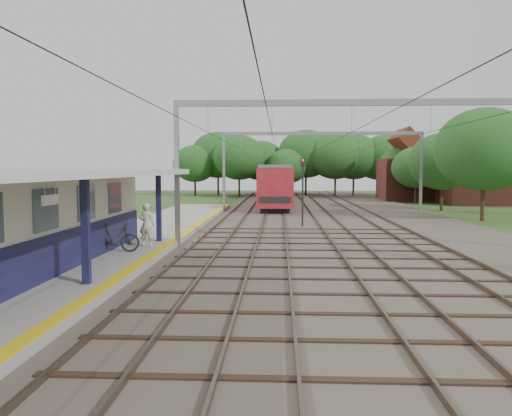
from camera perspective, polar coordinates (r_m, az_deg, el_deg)
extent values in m
plane|color=#2D4C1E|center=(9.29, 3.46, -19.60)|extent=(160.00, 160.00, 0.00)
cube|color=#473D33|center=(38.88, 8.80, -1.10)|extent=(18.00, 90.00, 0.10)
cube|color=gray|center=(23.93, -15.30, -4.37)|extent=(5.00, 52.00, 0.35)
cube|color=yellow|center=(23.31, -10.03, -4.06)|extent=(0.45, 52.00, 0.01)
cube|color=beige|center=(17.88, -26.70, -1.58)|extent=(3.20, 18.00, 3.40)
cube|color=#13143C|center=(17.27, -21.88, -4.97)|extent=(0.06, 18.00, 1.40)
cube|color=slate|center=(17.09, -21.99, 0.00)|extent=(0.05, 16.00, 1.30)
cube|color=#13143C|center=(15.70, -18.90, -2.49)|extent=(0.22, 0.22, 3.20)
cube|color=#13143C|center=(24.25, -11.06, 0.04)|extent=(0.22, 0.22, 3.20)
cube|color=silver|center=(16.39, -25.26, 3.64)|extent=(6.40, 20.00, 0.24)
cube|color=white|center=(13.82, -22.45, 0.87)|extent=(0.06, 0.85, 0.26)
cube|color=brown|center=(38.86, -3.33, -0.87)|extent=(0.07, 88.00, 0.15)
cube|color=brown|center=(38.74, -1.22, -0.88)|extent=(0.07, 88.00, 0.15)
cube|color=brown|center=(38.66, 1.09, -0.89)|extent=(0.07, 88.00, 0.15)
cube|color=brown|center=(38.65, 3.22, -0.90)|extent=(0.07, 88.00, 0.15)
cube|color=brown|center=(38.74, 6.57, -0.91)|extent=(0.07, 88.00, 0.15)
cube|color=brown|center=(38.86, 8.68, -0.91)|extent=(0.07, 88.00, 0.15)
cube|color=brown|center=(39.14, 11.84, -0.92)|extent=(0.07, 88.00, 0.15)
cube|color=brown|center=(39.40, 13.90, -0.92)|extent=(0.07, 88.00, 0.15)
cube|color=gray|center=(23.98, -9.02, 3.73)|extent=(0.22, 0.22, 7.00)
cube|color=gray|center=(23.95, 11.65, 11.73)|extent=(17.00, 0.20, 0.30)
cube|color=gray|center=(43.75, -3.68, 4.09)|extent=(0.22, 0.22, 7.00)
cube|color=gray|center=(45.14, 18.35, 3.88)|extent=(0.22, 0.22, 7.00)
cube|color=gray|center=(43.74, 7.55, 8.45)|extent=(17.00, 0.20, 0.30)
cylinder|color=black|center=(38.67, -2.30, 7.01)|extent=(0.02, 88.00, 0.02)
cylinder|color=black|center=(38.52, 2.18, 7.02)|extent=(0.02, 88.00, 0.02)
cylinder|color=black|center=(38.66, 7.71, 6.97)|extent=(0.02, 88.00, 0.02)
cylinder|color=black|center=(39.14, 13.01, 6.87)|extent=(0.02, 88.00, 0.02)
cylinder|color=#382619|center=(70.22, -5.37, 2.54)|extent=(0.28, 0.28, 2.88)
ellipsoid|color=#19471B|center=(70.19, -5.39, 5.41)|extent=(6.72, 6.72, 5.76)
cylinder|color=#382619|center=(71.63, -0.38, 2.45)|extent=(0.28, 0.28, 2.52)
ellipsoid|color=#19471B|center=(71.59, -0.38, 4.91)|extent=(5.88, 5.88, 5.04)
cylinder|color=#382619|center=(68.55, 4.50, 2.65)|extent=(0.28, 0.28, 3.24)
ellipsoid|color=#19471B|center=(68.54, 4.52, 5.96)|extent=(7.56, 7.56, 6.48)
cylinder|color=#382619|center=(70.99, 9.30, 2.45)|extent=(0.28, 0.28, 2.70)
ellipsoid|color=#19471B|center=(70.95, 9.34, 5.11)|extent=(6.30, 6.30, 5.40)
cylinder|color=#382619|center=(48.79, 20.17, 1.23)|extent=(0.28, 0.28, 2.52)
ellipsoid|color=#19471B|center=(48.73, 20.26, 4.85)|extent=(5.88, 5.88, 5.04)
cylinder|color=#382619|center=(64.33, 16.33, 2.20)|extent=(0.28, 0.28, 2.88)
ellipsoid|color=#19471B|center=(64.29, 16.40, 5.34)|extent=(6.72, 6.72, 5.76)
cube|color=brown|center=(58.45, 23.93, 2.58)|extent=(7.00, 6.00, 4.50)
cube|color=maroon|center=(58.45, 24.03, 5.67)|extent=(4.99, 6.12, 4.99)
cube|color=brown|center=(62.61, 17.67, 3.08)|extent=(8.00, 6.00, 5.00)
cube|color=maroon|center=(62.63, 17.75, 6.19)|extent=(5.52, 6.12, 5.52)
imported|color=silver|center=(22.72, -12.39, -1.85)|extent=(0.75, 0.53, 1.95)
imported|color=black|center=(21.36, -15.84, -3.34)|extent=(2.06, 1.15, 1.19)
cube|color=black|center=(50.12, 2.29, 0.50)|extent=(2.44, 17.44, 0.44)
cube|color=maroon|center=(50.03, 2.30, 2.67)|extent=(3.05, 18.95, 3.34)
cube|color=black|center=(50.02, 2.30, 3.08)|extent=(3.09, 17.44, 0.95)
cube|color=slate|center=(50.00, 2.30, 4.72)|extent=(2.81, 18.95, 0.28)
cube|color=black|center=(69.64, 2.41, 1.61)|extent=(2.44, 17.44, 0.44)
cube|color=maroon|center=(69.57, 2.42, 3.18)|extent=(3.05, 18.95, 3.34)
cube|color=black|center=(69.57, 2.42, 3.47)|extent=(3.09, 17.44, 0.95)
cube|color=slate|center=(69.56, 2.42, 4.65)|extent=(2.81, 18.95, 0.28)
cylinder|color=black|center=(32.11, 5.35, 1.35)|extent=(0.13, 0.13, 4.10)
cube|color=black|center=(32.06, 5.38, 5.18)|extent=(0.33, 0.22, 0.56)
sphere|color=red|center=(31.97, 5.39, 5.46)|extent=(0.14, 0.14, 0.14)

